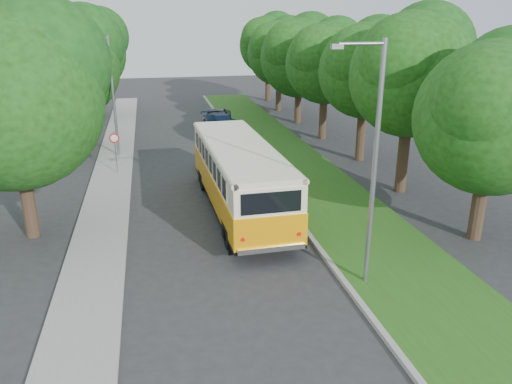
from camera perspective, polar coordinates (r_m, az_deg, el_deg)
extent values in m
plane|color=#2D2D30|center=(18.61, -3.18, -8.05)|extent=(120.00, 120.00, 0.00)
cube|color=gray|center=(23.74, 3.51, -1.58)|extent=(0.20, 70.00, 0.15)
cube|color=#2C5416|center=(24.45, 8.82, -1.17)|extent=(4.50, 70.00, 0.13)
cube|color=gray|center=(23.09, -17.06, -3.12)|extent=(2.20, 70.00, 0.12)
cylinder|color=#332319|center=(21.75, 24.17, -0.85)|extent=(0.56, 0.56, 3.35)
sphere|color=#163F0E|center=(20.94, 25.41, 7.61)|extent=(5.85, 5.85, 5.85)
sphere|color=#163F0E|center=(21.85, 27.12, 10.91)|extent=(4.38, 4.38, 4.38)
sphere|color=#163F0E|center=(19.72, 24.91, 9.22)|extent=(4.09, 4.09, 4.09)
cylinder|color=#332319|center=(26.35, 16.50, 4.47)|extent=(0.56, 0.56, 4.26)
sphere|color=#163F0E|center=(25.68, 17.32, 12.63)|extent=(5.98, 5.98, 5.98)
sphere|color=#163F0E|center=(26.62, 19.00, 15.27)|extent=(4.49, 4.49, 4.49)
sphere|color=#163F0E|center=(24.53, 16.47, 14.19)|extent=(4.19, 4.19, 4.19)
cylinder|color=#332319|center=(31.75, 11.94, 7.04)|extent=(0.56, 0.56, 3.95)
sphere|color=#163F0E|center=(31.21, 12.40, 13.35)|extent=(5.61, 5.61, 5.61)
sphere|color=#163F0E|center=(32.03, 13.79, 15.42)|extent=(4.21, 4.21, 4.21)
sphere|color=#163F0E|center=(30.17, 11.55, 14.55)|extent=(3.92, 3.92, 3.92)
cylinder|color=#332319|center=(37.08, 7.67, 8.97)|extent=(0.56, 0.56, 3.86)
sphere|color=#163F0E|center=(36.61, 7.92, 14.33)|extent=(5.64, 5.64, 5.64)
sphere|color=#163F0E|center=(37.40, 9.19, 16.11)|extent=(4.23, 4.23, 4.23)
sphere|color=#163F0E|center=(35.62, 7.04, 15.36)|extent=(3.95, 3.95, 3.95)
cylinder|color=#332319|center=(42.69, 4.82, 10.25)|extent=(0.56, 0.56, 3.58)
sphere|color=#163F0E|center=(42.27, 4.96, 14.99)|extent=(6.36, 6.36, 6.36)
sphere|color=#163F0E|center=(43.13, 6.24, 16.73)|extent=(4.77, 4.77, 4.77)
sphere|color=#163F0E|center=(41.18, 4.01, 16.00)|extent=(4.45, 4.45, 4.45)
cylinder|color=#332319|center=(48.35, 2.60, 11.44)|extent=(0.56, 0.56, 3.68)
sphere|color=#163F0E|center=(47.99, 2.66, 15.54)|extent=(5.91, 5.91, 5.91)
sphere|color=#163F0E|center=(48.77, 3.73, 16.98)|extent=(4.43, 4.43, 4.43)
sphere|color=#163F0E|center=(47.02, 1.83, 16.38)|extent=(4.14, 4.14, 4.14)
cylinder|color=#332319|center=(54.19, 1.37, 12.52)|extent=(0.56, 0.56, 4.05)
sphere|color=#163F0E|center=(53.87, 1.40, 16.39)|extent=(5.97, 5.97, 5.97)
sphere|color=#163F0E|center=(54.65, 2.38, 17.68)|extent=(4.48, 4.48, 4.48)
sphere|color=#163F0E|center=(52.91, 0.62, 17.15)|extent=(4.18, 4.18, 4.18)
cylinder|color=#332319|center=(22.00, -24.70, -0.24)|extent=(0.56, 0.56, 3.68)
sphere|color=#163F0E|center=(21.16, -26.12, 9.26)|extent=(6.80, 6.80, 6.80)
sphere|color=#163F0E|center=(21.42, -23.10, 13.48)|extent=(5.10, 5.10, 5.10)
cylinder|color=#332319|center=(35.34, -20.23, 7.28)|extent=(0.56, 0.56, 3.68)
sphere|color=#163F0E|center=(34.82, -20.96, 13.24)|extent=(6.80, 6.80, 6.80)
sphere|color=#163F0E|center=(35.25, -19.10, 15.74)|extent=(5.10, 5.10, 5.10)
sphere|color=#163F0E|center=(34.09, -23.07, 14.31)|extent=(4.76, 4.76, 4.76)
cylinder|color=#332319|center=(47.08, -18.42, 10.27)|extent=(0.56, 0.56, 3.68)
sphere|color=#163F0E|center=(46.70, -18.91, 14.75)|extent=(6.80, 6.80, 6.80)
sphere|color=#163F0E|center=(47.19, -17.52, 16.59)|extent=(5.10, 5.10, 5.10)
sphere|color=#163F0E|center=(45.93, -20.45, 15.59)|extent=(4.76, 4.76, 4.76)
cylinder|color=gray|center=(16.05, 13.36, 2.31)|extent=(0.16, 0.16, 8.00)
cylinder|color=gray|center=(15.11, 12.03, 16.26)|extent=(1.40, 0.10, 0.10)
cube|color=gray|center=(14.83, 9.24, 16.10)|extent=(0.35, 0.16, 0.14)
cylinder|color=gray|center=(32.75, -15.97, 10.25)|extent=(0.16, 0.16, 7.50)
cylinder|color=gray|center=(32.47, -17.86, 16.41)|extent=(1.40, 0.10, 0.10)
cube|color=gray|center=(32.55, -19.21, 16.15)|extent=(0.35, 0.16, 0.14)
cylinder|color=gray|center=(29.33, -15.74, 4.25)|extent=(0.06, 0.06, 2.50)
cone|color=red|center=(29.08, -15.91, 5.94)|extent=(0.56, 0.02, 0.56)
cone|color=white|center=(29.06, -15.91, 5.93)|extent=(0.40, 0.02, 0.40)
imported|color=#ADAEB2|center=(28.69, -4.45, 3.31)|extent=(2.47, 3.97, 1.26)
imported|color=white|center=(33.96, -2.97, 6.13)|extent=(1.97, 4.75, 1.53)
imported|color=navy|center=(39.54, -3.95, 7.88)|extent=(3.16, 4.96, 1.34)
imported|color=#575A5E|center=(41.65, -4.54, 8.46)|extent=(3.17, 5.17, 1.34)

